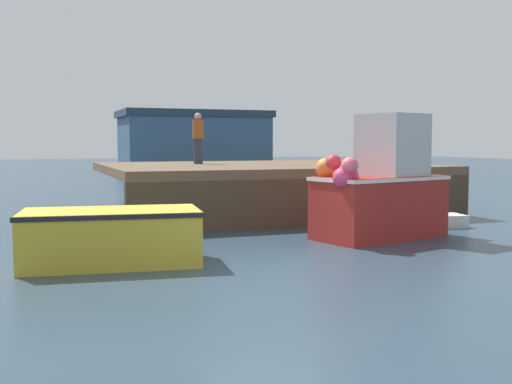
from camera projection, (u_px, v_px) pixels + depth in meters
ground at (269, 271)px, 10.51m from camera, size 120.00×160.00×0.10m
pier at (269, 173)px, 18.69m from camera, size 9.70×7.58×1.50m
fishing_boat_near_left at (111, 235)px, 10.74m from camera, size 3.28×1.92×0.98m
fishing_boat_near_right at (381, 190)px, 13.77m from camera, size 3.35×2.23×2.81m
rowboat at (432, 221)px, 15.60m from camera, size 1.75×1.04×0.36m
dockworker at (198, 138)px, 19.26m from camera, size 0.34×0.34×1.62m
warehouse at (193, 141)px, 46.56m from camera, size 11.06×6.45×4.61m
mooring_buoy_foreground at (63, 253)px, 10.17m from camera, size 0.44×0.44×0.70m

